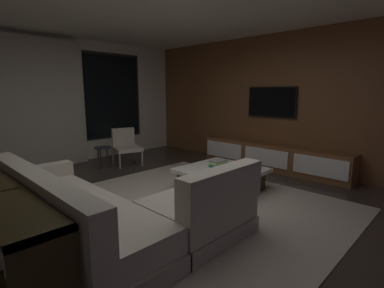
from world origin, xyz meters
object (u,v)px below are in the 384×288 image
Objects in this scene: accent_chair_near_window at (126,145)px; console_table_behind_couch at (2,229)px; sectional_couch at (109,215)px; coffee_table at (221,179)px; side_stool at (102,151)px; book_stack_on_coffee_table at (218,164)px; mounted_tv at (272,102)px; media_console at (273,157)px.

console_table_behind_couch is at bearing -138.35° from accent_chair_near_window.
sectional_couch is 2.16× the size of coffee_table.
coffee_table is 2.52× the size of side_stool.
book_stack_on_coffee_table is 2.53m from side_stool.
mounted_tv is (1.89, 0.23, 1.16)m from coffee_table.
book_stack_on_coffee_table is 0.30× the size of mounted_tv.
sectional_couch is 3.02m from side_stool.
side_stool is 0.22× the size of console_table_behind_couch.
sectional_couch is at bearing -174.69° from mounted_tv.
console_table_behind_couch is at bearing -177.19° from mounted_tv.
accent_chair_near_window is at bearing -0.24° from side_stool.
media_console reaches higher than coffee_table.
sectional_couch is 7.88× the size of book_stack_on_coffee_table.
mounted_tv is (2.55, -2.31, 0.98)m from side_stool.
accent_chair_near_window is 3.19m from mounted_tv.
accent_chair_near_window is 3.83m from console_table_behind_couch.
media_console is at bearing 2.57° from sectional_couch.
sectional_couch is 0.81× the size of media_console.
mounted_tv is (2.00, -2.31, 0.92)m from accent_chair_near_window.
media_console is at bearing 0.50° from console_table_behind_couch.
book_stack_on_coffee_table is 2.43m from accent_chair_near_window.
book_stack_on_coffee_table is 2.06m from mounted_tv.
mounted_tv is (0.18, 0.20, 1.10)m from media_console.
mounted_tv is at bearing 3.61° from book_stack_on_coffee_table.
media_console is at bearing -46.63° from side_stool.
book_stack_on_coffee_table is at bearing -176.39° from mounted_tv.
book_stack_on_coffee_table is at bearing -73.48° from side_stool.
accent_chair_near_window is at bearing 94.02° from book_stack_on_coffee_table.
mounted_tv reaches higher than sectional_couch.
console_table_behind_couch reaches higher than side_stool.
book_stack_on_coffee_table is 1.66m from media_console.
book_stack_on_coffee_table is at bearing 6.77° from sectional_couch.
sectional_couch is 3.32m from accent_chair_near_window.
media_console is at bearing -2.87° from book_stack_on_coffee_table.
mounted_tv is at bearing 47.62° from media_console.
accent_chair_near_window is 0.25× the size of media_console.
coffee_table is 0.55× the size of console_table_behind_couch.
media_console is (3.77, 0.17, -0.04)m from sectional_couch.
accent_chair_near_window is 0.37× the size of console_table_behind_couch.
accent_chair_near_window is (1.95, 2.68, 0.14)m from sectional_couch.
sectional_couch reaches higher than coffee_table.
side_stool is at bearing 106.52° from book_stack_on_coffee_table.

